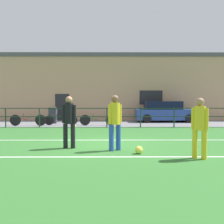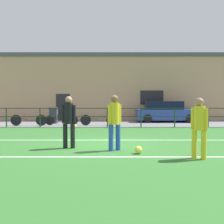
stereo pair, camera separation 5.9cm
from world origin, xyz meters
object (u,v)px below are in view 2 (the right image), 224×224
soccer_ball_match (74,126)px  spectator_child (56,113)px  bicycle_parked_3 (98,120)px  trash_bin_0 (53,115)px  player_striker (199,124)px  parked_car_red (165,112)px  player_winger (114,119)px  bicycle_parked_0 (28,120)px  player_goalkeeper (68,119)px  bicycle_parked_2 (61,120)px  soccer_ball_spare (138,150)px

soccer_ball_match → spectator_child: bearing=114.0°
bicycle_parked_3 → trash_bin_0: size_ratio=2.11×
player_striker → parked_car_red: size_ratio=0.38×
player_winger → bicycle_parked_0: size_ratio=0.78×
player_goalkeeper → soccer_ball_match: size_ratio=7.26×
player_winger → soccer_ball_match: 6.88m
player_striker → bicycle_parked_0: size_ratio=0.74×
bicycle_parked_0 → bicycle_parked_2: size_ratio=1.07×
bicycle_parked_2 → bicycle_parked_3: (2.38, -0.21, 0.03)m
parked_car_red → soccer_ball_match: bearing=-145.1°
soccer_ball_match → bicycle_parked_2: size_ratio=0.11×
spectator_child → bicycle_parked_3: bearing=142.4°
player_winger → soccer_ball_match: (-2.21, 6.46, -0.88)m
soccer_ball_spare → spectator_child: size_ratio=0.21×
soccer_ball_match → player_winger: bearing=-71.1°
soccer_ball_spare → bicycle_parked_2: 9.68m
bicycle_parked_2 → player_goalkeeper: bearing=-77.1°
spectator_child → bicycle_parked_0: spectator_child is taller
player_winger → spectator_child: size_ratio=1.60×
bicycle_parked_3 → player_winger: bearing=-83.4°
soccer_ball_match → bicycle_parked_0: bicycle_parked_0 is taller
player_goalkeeper → trash_bin_0: size_ratio=1.60×
bicycle_parked_2 → player_winger: bearing=-68.1°
soccer_ball_match → trash_bin_0: trash_bin_0 is taller
parked_car_red → bicycle_parked_2: bearing=-161.4°
player_goalkeeper → bicycle_parked_0: 8.36m
bicycle_parked_3 → player_striker: bearing=-70.7°
parked_car_red → trash_bin_0: (-7.98, -1.18, -0.17)m
player_striker → bicycle_parked_0: (-7.58, 9.03, -0.57)m
spectator_child → player_striker: bearing=122.5°
player_goalkeeper → player_striker: player_goalkeeper is taller
trash_bin_0 → bicycle_parked_3: bearing=-24.5°
player_goalkeeper → soccer_ball_spare: player_goalkeeper is taller
bicycle_parked_0 → bicycle_parked_3: size_ratio=0.98×
bicycle_parked_0 → spectator_child: bearing=72.5°
player_goalkeeper → soccer_ball_spare: 2.57m
soccer_ball_match → bicycle_parked_2: 2.15m
player_striker → trash_bin_0: (-6.40, 10.70, -0.38)m
soccer_ball_spare → player_striker: bearing=-22.9°
player_goalkeeper → player_striker: (3.82, -1.59, -0.04)m
spectator_child → bicycle_parked_2: (0.95, -2.79, -0.30)m
parked_car_red → bicycle_parked_3: bearing=-151.3°
player_striker → player_winger: (-2.29, 1.18, 0.05)m
soccer_ball_match → soccer_ball_spare: (2.92, -6.97, -0.00)m
player_striker → trash_bin_0: 12.48m
player_winger → bicycle_parked_2: 8.95m
soccer_ball_match → spectator_child: size_ratio=0.22×
bicycle_parked_0 → bicycle_parked_3: (4.35, 0.22, -0.01)m
soccer_ball_spare → bicycle_parked_0: 10.30m
player_goalkeeper → soccer_ball_match: bearing=-75.5°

